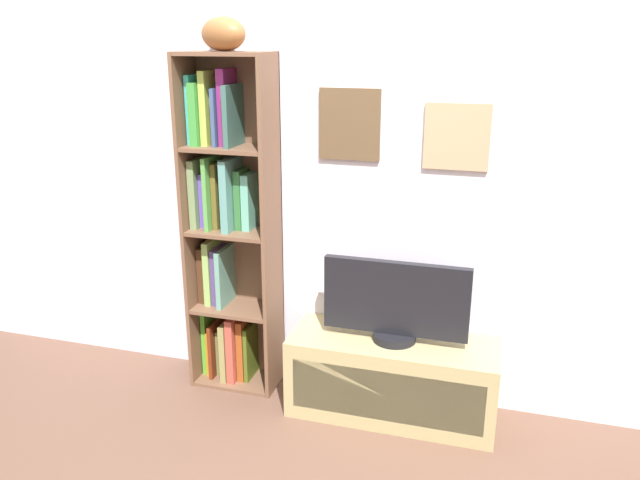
% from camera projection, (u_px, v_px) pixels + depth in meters
% --- Properties ---
extents(back_wall, '(4.80, 0.08, 2.46)m').
position_uv_depth(back_wall, '(337.00, 170.00, 3.30)').
color(back_wall, silver).
rests_on(back_wall, ground).
extents(bookshelf, '(0.48, 0.27, 1.83)m').
position_uv_depth(bookshelf, '(227.00, 232.00, 3.44)').
color(bookshelf, brown).
rests_on(bookshelf, ground).
extents(football, '(0.33, 0.28, 0.16)m').
position_uv_depth(football, '(223.00, 34.00, 3.08)').
color(football, '#965C31').
rests_on(football, bookshelf).
extents(tv_stand, '(1.06, 0.41, 0.42)m').
position_uv_depth(tv_stand, '(393.00, 377.00, 3.29)').
color(tv_stand, tan).
rests_on(tv_stand, ground).
extents(television, '(0.73, 0.22, 0.42)m').
position_uv_depth(television, '(396.00, 303.00, 3.17)').
color(television, black).
rests_on(television, tv_stand).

